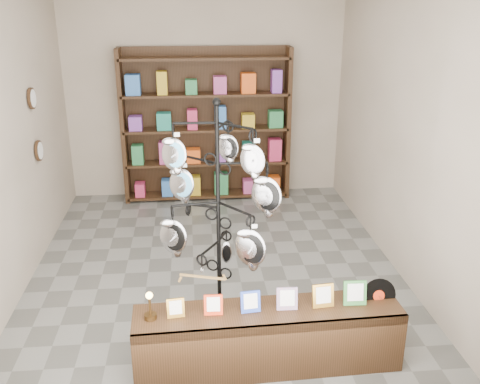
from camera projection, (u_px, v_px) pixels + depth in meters
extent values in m
plane|color=slate|center=(216.00, 269.00, 5.96)|extent=(5.00, 5.00, 0.00)
plane|color=#BAA995|center=(205.00, 95.00, 7.77)|extent=(4.00, 0.00, 4.00)
plane|color=#BAA995|center=(235.00, 248.00, 3.11)|extent=(4.00, 0.00, 4.00)
plane|color=#BAA995|center=(11.00, 144.00, 5.26)|extent=(0.00, 5.00, 5.00)
plane|color=#BAA995|center=(403.00, 134.00, 5.62)|extent=(0.00, 5.00, 5.00)
cylinder|color=black|center=(220.00, 324.00, 4.95)|extent=(0.56, 0.56, 0.03)
cylinder|color=black|center=(218.00, 223.00, 4.60)|extent=(0.05, 0.05, 2.06)
sphere|color=black|center=(217.00, 102.00, 4.23)|extent=(0.07, 0.07, 0.07)
ellipsoid|color=silver|center=(227.00, 252.00, 4.93)|extent=(0.11, 0.07, 0.22)
cube|color=#A68345|center=(202.00, 277.00, 4.48)|extent=(0.38, 0.13, 0.04)
cube|color=black|center=(268.00, 338.00, 4.34)|extent=(2.16, 0.51, 0.53)
cube|color=gold|center=(176.00, 308.00, 4.13)|extent=(0.14, 0.05, 0.16)
cube|color=red|center=(213.00, 305.00, 4.17)|extent=(0.15, 0.06, 0.17)
cube|color=#263FA5|center=(250.00, 302.00, 4.20)|extent=(0.16, 0.06, 0.18)
cube|color=#E54C33|center=(287.00, 299.00, 4.23)|extent=(0.17, 0.06, 0.19)
cube|color=gold|center=(323.00, 296.00, 4.27)|extent=(0.18, 0.06, 0.19)
cube|color=#337233|center=(355.00, 293.00, 4.30)|extent=(0.19, 0.07, 0.20)
cylinder|color=black|center=(379.00, 296.00, 4.39)|extent=(0.29, 0.08, 0.29)
cylinder|color=red|center=(379.00, 296.00, 4.39)|extent=(0.10, 0.03, 0.10)
cylinder|color=#412B12|center=(151.00, 316.00, 4.13)|extent=(0.10, 0.10, 0.04)
cylinder|color=#412B12|center=(150.00, 307.00, 4.10)|extent=(0.02, 0.02, 0.14)
sphere|color=#FFBF59|center=(149.00, 295.00, 4.07)|extent=(0.05, 0.05, 0.05)
cube|color=black|center=(206.00, 123.00, 7.86)|extent=(2.40, 0.04, 2.20)
cube|color=black|center=(123.00, 127.00, 7.60)|extent=(0.06, 0.36, 2.20)
cube|color=black|center=(287.00, 124.00, 7.81)|extent=(0.06, 0.36, 2.20)
cube|color=black|center=(208.00, 194.00, 8.07)|extent=(2.36, 0.36, 0.04)
cube|color=black|center=(207.00, 162.00, 7.90)|extent=(2.36, 0.36, 0.03)
cube|color=black|center=(206.00, 129.00, 7.72)|extent=(2.36, 0.36, 0.04)
cube|color=black|center=(206.00, 94.00, 7.55)|extent=(2.36, 0.36, 0.04)
cube|color=black|center=(205.00, 58.00, 7.37)|extent=(2.36, 0.36, 0.04)
cylinder|color=black|center=(32.00, 98.00, 5.91)|extent=(0.03, 0.24, 0.24)
cylinder|color=black|center=(39.00, 151.00, 6.12)|extent=(0.03, 0.24, 0.24)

